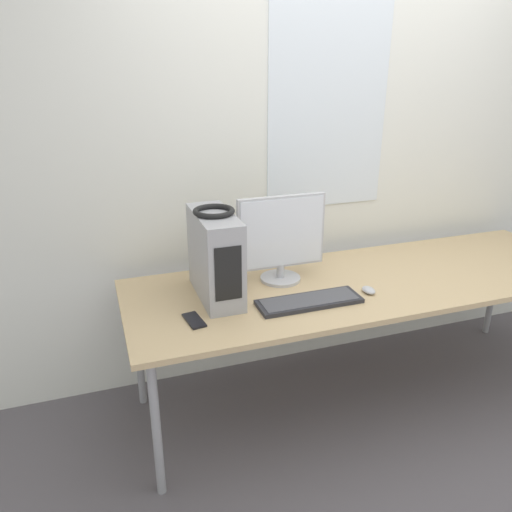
# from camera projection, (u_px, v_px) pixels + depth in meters

# --- Properties ---
(ground_plane) EXTENTS (14.00, 14.00, 0.00)m
(ground_plane) POSITION_uv_depth(u_px,v_px,m) (402.00, 442.00, 2.52)
(ground_plane) COLOR #565156
(wall_back) EXTENTS (8.00, 0.07, 2.70)m
(wall_back) POSITION_uv_depth(u_px,v_px,m) (330.00, 144.00, 2.87)
(wall_back) COLOR silver
(wall_back) RESTS_ON ground_plane
(desk) EXTENTS (2.56, 0.83, 0.73)m
(desk) POSITION_uv_depth(u_px,v_px,m) (370.00, 285.00, 2.64)
(desk) COLOR tan
(desk) RESTS_ON ground_plane
(pc_tower) EXTENTS (0.17, 0.45, 0.41)m
(pc_tower) POSITION_uv_depth(u_px,v_px,m) (215.00, 256.00, 2.35)
(pc_tower) COLOR #9E9EA3
(pc_tower) RESTS_ON desk
(headphones) EXTENTS (0.19, 0.19, 0.02)m
(headphones) POSITION_uv_depth(u_px,v_px,m) (214.00, 211.00, 2.27)
(headphones) COLOR black
(headphones) RESTS_ON pc_tower
(monitor_main) EXTENTS (0.46, 0.21, 0.45)m
(monitor_main) POSITION_uv_depth(u_px,v_px,m) (281.00, 238.00, 2.52)
(monitor_main) COLOR #B7B7BC
(monitor_main) RESTS_ON desk
(keyboard) EXTENTS (0.50, 0.16, 0.02)m
(keyboard) POSITION_uv_depth(u_px,v_px,m) (309.00, 301.00, 2.35)
(keyboard) COLOR #28282D
(keyboard) RESTS_ON desk
(mouse) EXTENTS (0.06, 0.09, 0.03)m
(mouse) POSITION_uv_depth(u_px,v_px,m) (369.00, 290.00, 2.45)
(mouse) COLOR #B2B2B7
(mouse) RESTS_ON desk
(cell_phone) EXTENTS (0.09, 0.15, 0.01)m
(cell_phone) POSITION_uv_depth(u_px,v_px,m) (194.00, 320.00, 2.19)
(cell_phone) COLOR black
(cell_phone) RESTS_ON desk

